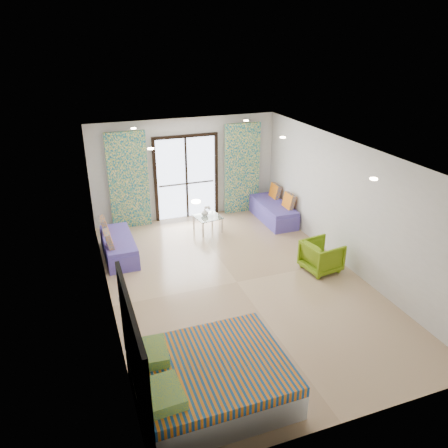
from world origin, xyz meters
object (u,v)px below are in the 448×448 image
object	(u,v)px
coffee_table	(208,218)
daybed_left	(118,246)
daybed_right	(273,211)
armchair	(322,255)
bed	(209,379)

from	to	relation	value
coffee_table	daybed_left	bearing A→B (deg)	-165.36
daybed_right	armchair	size ratio (longest dim) A/B	2.41
daybed_left	daybed_right	xyz separation A→B (m)	(4.23, 0.69, 0.01)
bed	armchair	distance (m)	4.22
bed	daybed_left	world-z (taller)	daybed_left
armchair	daybed_left	bearing A→B (deg)	53.74
armchair	bed	bearing A→B (deg)	119.08
bed	daybed_left	xyz separation A→B (m)	(-0.64, 4.68, -0.04)
bed	daybed_right	size ratio (longest dim) A/B	1.19
daybed_left	daybed_right	distance (m)	4.29
daybed_left	daybed_right	size ratio (longest dim) A/B	0.95
coffee_table	armchair	size ratio (longest dim) A/B	0.97
bed	coffee_table	world-z (taller)	bed
daybed_right	coffee_table	size ratio (longest dim) A/B	2.48
daybed_right	coffee_table	distance (m)	1.90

